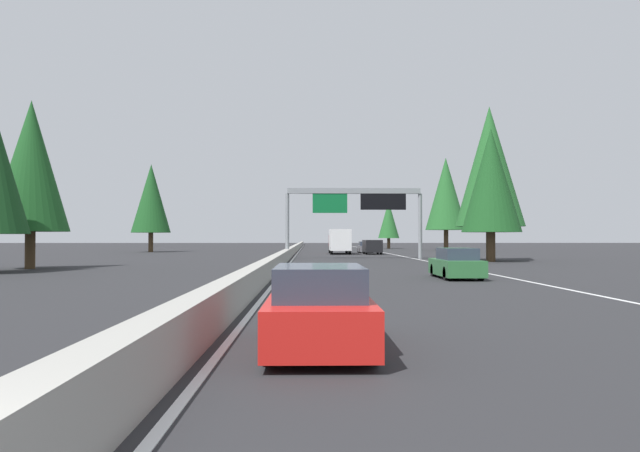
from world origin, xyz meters
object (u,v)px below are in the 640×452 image
at_px(conifer_right_near, 490,167).
at_px(sign_gantry_overhead, 356,203).
at_px(sedan_far_left, 365,247).
at_px(conifer_right_far, 446,194).
at_px(sedan_mid_right, 456,264).
at_px(sedan_mid_center, 319,310).
at_px(conifer_left_near, 31,166).
at_px(box_truck_distant_a, 339,241).
at_px(conifer_right_distant, 389,220).
at_px(conifer_left_mid, 151,198).
at_px(minivan_near_center, 372,246).
at_px(conifer_right_mid, 491,180).

bearing_deg(conifer_right_near, sign_gantry_overhead, 70.95).
xyz_separation_m(sedan_far_left, conifer_right_near, (-26.38, -8.31, 7.43)).
bearing_deg(sign_gantry_overhead, conifer_right_far, -24.57).
xyz_separation_m(sedan_mid_right, sedan_far_left, (48.72, -0.17, 0.00)).
relative_size(sedan_mid_center, sedan_far_left, 1.00).
bearing_deg(conifer_left_near, box_truck_distant_a, -32.16).
bearing_deg(box_truck_distant_a, sign_gantry_overhead, -177.74).
distance_m(conifer_right_near, conifer_right_distant, 54.77).
bearing_deg(conifer_right_far, box_truck_distant_a, 138.97).
bearing_deg(sedan_far_left, conifer_left_mid, 81.14).
xyz_separation_m(conifer_right_near, conifer_left_mid, (30.91, 37.37, -0.76)).
bearing_deg(conifer_right_far, conifer_right_distant, 27.53).
bearing_deg(minivan_near_center, sign_gantry_overhead, 168.55).
distance_m(sedan_mid_center, conifer_right_near, 43.69).
relative_size(conifer_right_near, conifer_left_near, 1.25).
bearing_deg(conifer_right_far, sedan_mid_right, 167.41).
distance_m(sedan_far_left, minivan_near_center, 6.78).
bearing_deg(conifer_right_far, conifer_right_near, 172.12).
xyz_separation_m(sign_gantry_overhead, sedan_far_left, (22.48, -2.98, -4.52)).
relative_size(box_truck_distant_a, conifer_right_far, 0.59).
xyz_separation_m(sign_gantry_overhead, sedan_mid_right, (-26.24, -2.81, -4.52)).
bearing_deg(conifer_right_near, conifer_right_distant, 1.52).
bearing_deg(conifer_left_mid, sedan_far_left, -98.86).
relative_size(conifer_left_near, conifer_left_mid, 0.88).
distance_m(sedan_mid_right, conifer_right_mid, 22.12).
relative_size(sedan_far_left, conifer_right_distant, 0.51).
bearing_deg(sedan_mid_right, conifer_left_near, 69.42).
bearing_deg(sign_gantry_overhead, sedan_far_left, -7.54).
bearing_deg(sedan_mid_center, conifer_right_near, -20.93).
height_order(sign_gantry_overhead, conifer_right_far, conifer_right_far).
bearing_deg(conifer_left_near, sedan_far_left, -32.27).
distance_m(conifer_right_mid, conifer_right_far, 44.05).
height_order(box_truck_distant_a, conifer_right_far, conifer_right_far).
bearing_deg(sedan_far_left, sedan_mid_right, 179.80).
bearing_deg(conifer_left_near, conifer_right_mid, -72.09).
bearing_deg(sign_gantry_overhead, box_truck_distant_a, 2.26).
relative_size(sedan_mid_right, conifer_right_far, 0.30).
distance_m(sedan_mid_right, conifer_right_distant, 77.47).
distance_m(sign_gantry_overhead, conifer_left_near, 27.74).
bearing_deg(conifer_right_distant, sign_gantry_overhead, 169.04).
xyz_separation_m(sedan_mid_right, conifer_right_mid, (19.80, -7.82, 6.00)).
bearing_deg(sedan_mid_center, minivan_near_center, -6.93).
height_order(sign_gantry_overhead, conifer_left_mid, conifer_left_mid).
bearing_deg(conifer_left_mid, sedan_mid_center, -162.82).
relative_size(sedan_mid_center, box_truck_distant_a, 0.52).
xyz_separation_m(sedan_mid_center, minivan_near_center, (59.83, -7.27, 0.27)).
height_order(box_truck_distant_a, conifer_right_near, conifer_right_near).
relative_size(minivan_near_center, conifer_right_far, 0.35).
bearing_deg(conifer_left_near, conifer_left_mid, 5.40).
distance_m(conifer_right_mid, conifer_left_near, 34.21).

